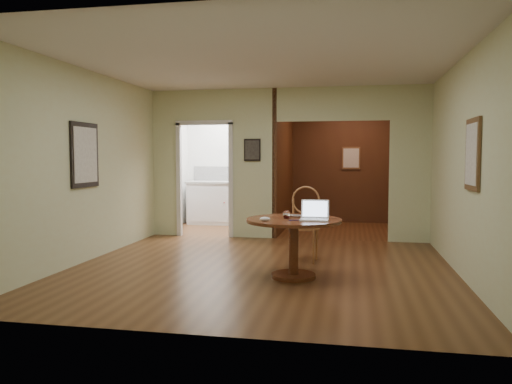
% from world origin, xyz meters
% --- Properties ---
extents(floor, '(5.00, 5.00, 0.00)m').
position_xyz_m(floor, '(0.00, 0.00, 0.00)').
color(floor, '#4D2C16').
rests_on(floor, ground).
extents(room_shell, '(5.20, 7.50, 5.00)m').
position_xyz_m(room_shell, '(-0.47, 3.10, 1.29)').
color(room_shell, silver).
rests_on(room_shell, ground).
extents(dining_table, '(1.16, 1.16, 0.72)m').
position_xyz_m(dining_table, '(0.49, -0.38, 0.54)').
color(dining_table, brown).
rests_on(dining_table, ground).
extents(chair, '(0.47, 0.47, 1.06)m').
position_xyz_m(chair, '(0.52, 0.67, 0.59)').
color(chair, '#A7653B').
rests_on(chair, ground).
extents(open_laptop, '(0.33, 0.29, 0.24)m').
position_xyz_m(open_laptop, '(0.74, -0.44, 0.79)').
color(open_laptop, white).
rests_on(open_laptop, dining_table).
extents(closed_laptop, '(0.32, 0.23, 0.02)m').
position_xyz_m(closed_laptop, '(0.50, -0.21, 0.74)').
color(closed_laptop, '#B2B2B7').
rests_on(closed_laptop, dining_table).
extents(mouse, '(0.13, 0.08, 0.05)m').
position_xyz_m(mouse, '(0.18, -0.67, 0.75)').
color(mouse, white).
rests_on(mouse, dining_table).
extents(wine_glass, '(0.09, 0.09, 0.10)m').
position_xyz_m(wine_glass, '(0.40, -0.40, 0.78)').
color(wine_glass, white).
rests_on(wine_glass, dining_table).
extents(pen, '(0.13, 0.05, 0.01)m').
position_xyz_m(pen, '(0.51, -0.55, 0.73)').
color(pen, '#0D105D').
rests_on(pen, dining_table).
extents(kitchen_cabinet, '(2.06, 0.60, 0.94)m').
position_xyz_m(kitchen_cabinet, '(-1.35, 4.20, 0.47)').
color(kitchen_cabinet, white).
rests_on(kitchen_cabinet, ground).
extents(grocery_bag, '(0.37, 0.33, 0.33)m').
position_xyz_m(grocery_bag, '(-0.55, 4.20, 1.11)').
color(grocery_bag, tan).
rests_on(grocery_bag, kitchen_cabinet).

